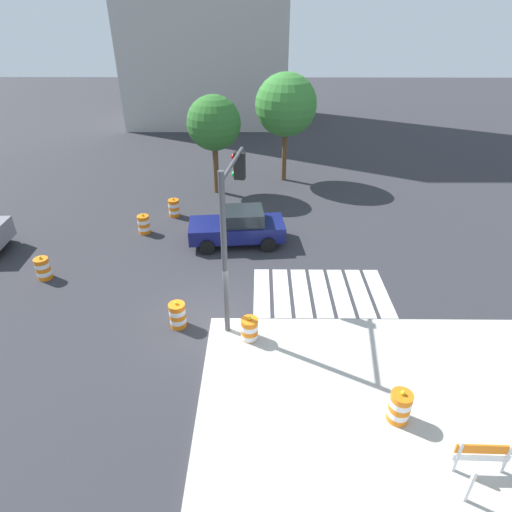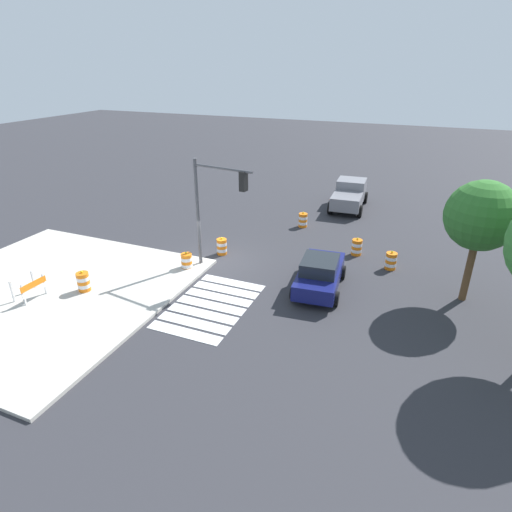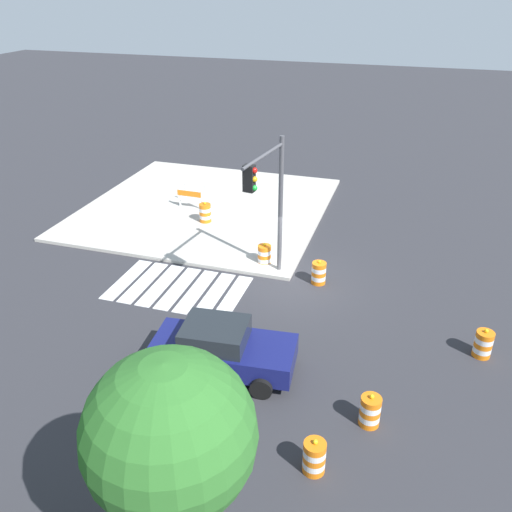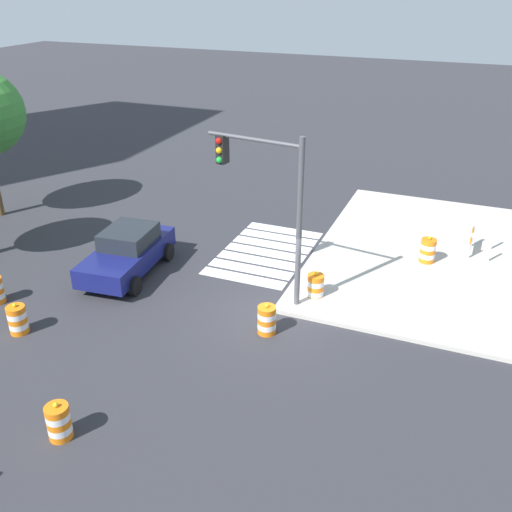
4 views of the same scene
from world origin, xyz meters
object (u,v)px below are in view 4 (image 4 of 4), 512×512
at_px(sports_car, 128,252).
at_px(traffic_barrel_far_curb, 18,320).
at_px(traffic_barrel_median_near, 315,287).
at_px(traffic_barrel_on_sidewalk, 428,250).
at_px(traffic_light_pole, 267,188).
at_px(traffic_barrel_median_far, 267,320).
at_px(traffic_barrel_crosswalk_end, 59,422).
at_px(construction_barricade, 476,239).

bearing_deg(sports_car, traffic_barrel_far_curb, 168.54).
height_order(traffic_barrel_median_near, traffic_barrel_on_sidewalk, traffic_barrel_on_sidewalk).
relative_size(traffic_barrel_median_near, traffic_light_pole, 0.19).
height_order(traffic_barrel_far_curb, traffic_barrel_on_sidewalk, traffic_barrel_on_sidewalk).
height_order(traffic_barrel_median_far, traffic_barrel_far_curb, same).
bearing_deg(traffic_barrel_median_near, sports_car, 95.67).
height_order(sports_car, traffic_barrel_crosswalk_end, sports_car).
height_order(traffic_barrel_median_near, traffic_barrel_median_far, same).
relative_size(traffic_barrel_far_curb, traffic_barrel_on_sidewalk, 1.00).
relative_size(sports_car, traffic_barrel_median_far, 4.37).
bearing_deg(traffic_barrel_crosswalk_end, traffic_barrel_far_curb, 52.63).
bearing_deg(traffic_barrel_far_curb, traffic_barrel_on_sidewalk, -49.85).
xyz_separation_m(traffic_barrel_far_curb, construction_barricade, (10.61, -12.44, 0.27)).
height_order(traffic_barrel_crosswalk_end, construction_barricade, construction_barricade).
bearing_deg(traffic_barrel_far_curb, construction_barricade, -49.54).
bearing_deg(traffic_light_pole, traffic_barrel_far_curb, 126.81).
relative_size(traffic_barrel_far_curb, construction_barricade, 0.78).
distance_m(traffic_barrel_on_sidewalk, traffic_light_pole, 7.28).
relative_size(traffic_barrel_crosswalk_end, traffic_barrel_median_far, 1.00).
height_order(traffic_barrel_on_sidewalk, construction_barricade, traffic_barrel_on_sidewalk).
xyz_separation_m(traffic_barrel_median_near, traffic_barrel_median_far, (-2.45, 0.78, 0.00)).
relative_size(traffic_barrel_crosswalk_end, traffic_barrel_on_sidewalk, 1.00).
xyz_separation_m(traffic_barrel_crosswalk_end, construction_barricade, (13.69, -8.42, 0.27)).
xyz_separation_m(sports_car, construction_barricade, (6.04, -11.52, -0.09)).
xyz_separation_m(traffic_barrel_median_far, traffic_light_pole, (1.86, 0.75, 3.46)).
bearing_deg(traffic_barrel_far_curb, traffic_barrel_median_near, -55.88).
bearing_deg(traffic_barrel_median_far, traffic_barrel_far_curb, 111.86).
height_order(sports_car, traffic_barrel_median_near, sports_car).
distance_m(sports_car, traffic_barrel_on_sidewalk, 10.95).
bearing_deg(traffic_barrel_on_sidewalk, traffic_barrel_crosswalk_end, 150.81).
distance_m(traffic_barrel_median_near, traffic_barrel_on_sidewalk, 5.01).
bearing_deg(sports_car, traffic_barrel_median_near, -84.33).
relative_size(sports_car, construction_barricade, 3.43).
bearing_deg(traffic_barrel_median_far, traffic_light_pole, 22.01).
relative_size(traffic_barrel_median_near, traffic_barrel_median_far, 1.00).
bearing_deg(traffic_light_pole, traffic_barrel_median_far, -157.99).
relative_size(traffic_barrel_crosswalk_end, construction_barricade, 0.78).
xyz_separation_m(traffic_barrel_median_far, construction_barricade, (7.82, -5.48, 0.27)).
distance_m(traffic_barrel_crosswalk_end, traffic_barrel_far_curb, 5.07).
height_order(sports_car, traffic_barrel_median_far, sports_car).
bearing_deg(construction_barricade, traffic_barrel_on_sidewalk, 132.51).
height_order(traffic_barrel_median_far, construction_barricade, construction_barricade).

